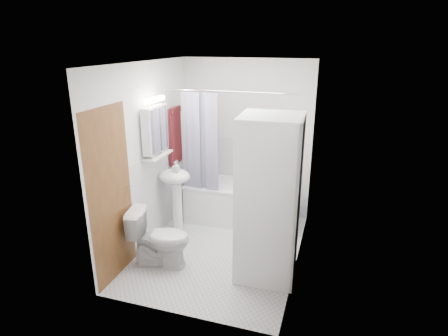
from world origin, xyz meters
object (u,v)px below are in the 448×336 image
(bathtub, at_px, (238,200))
(washer_dryer, at_px, (269,199))
(sink, at_px, (176,186))
(toilet, at_px, (160,238))

(bathtub, bearing_deg, washer_dryer, -60.69)
(bathtub, relative_size, washer_dryer, 0.80)
(sink, height_order, toilet, sink)
(sink, height_order, washer_dryer, washer_dryer)
(sink, xyz_separation_m, toilet, (0.16, -0.84, -0.34))
(bathtub, distance_m, sink, 1.04)
(washer_dryer, height_order, toilet, washer_dryer)
(sink, distance_m, toilet, 0.93)
(bathtub, xyz_separation_m, toilet, (-0.58, -1.46, 0.04))
(sink, xyz_separation_m, washer_dryer, (1.43, -0.61, 0.25))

